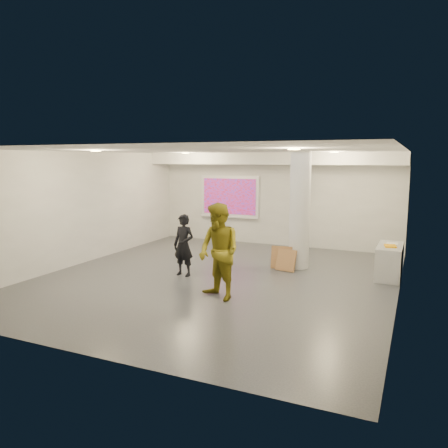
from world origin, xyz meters
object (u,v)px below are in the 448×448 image
at_px(projection_screen, 230,197).
at_px(credenza, 390,261).
at_px(man, 219,252).
at_px(column, 300,211).
at_px(woman, 184,245).

relative_size(projection_screen, credenza, 1.57).
bearing_deg(man, column, 102.83).
bearing_deg(credenza, column, 179.63).
height_order(column, credenza, column).
relative_size(projection_screen, man, 1.08).
bearing_deg(projection_screen, credenza, -26.89).
bearing_deg(projection_screen, woman, -80.57).
height_order(credenza, woman, woman).
height_order(projection_screen, credenza, projection_screen).
bearing_deg(woman, column, 44.49).
height_order(credenza, man, man).
distance_m(credenza, man, 4.40).
relative_size(woman, man, 0.77).
height_order(column, woman, column).
relative_size(credenza, man, 0.69).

